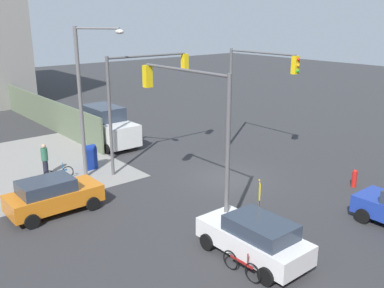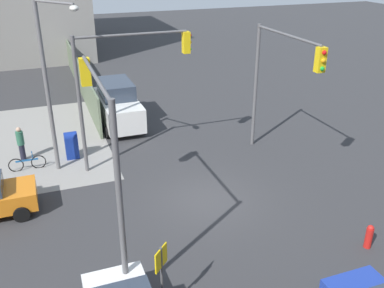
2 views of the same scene
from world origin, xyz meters
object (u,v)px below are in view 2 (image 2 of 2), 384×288
Objects in this scene: traffic_signal_nw_corner at (103,135)px; bicycle_leaning_on_fence at (27,163)px; van_white_delivery at (118,104)px; traffic_signal_se_corner at (278,71)px; traffic_signal_ne_corner at (124,74)px; mailbox_blue at (71,144)px; fire_hydrant at (369,236)px; pedestrian_crossing at (21,143)px; street_lamp_corner at (51,77)px.

bicycle_leaning_on_fence is at bearing 18.76° from traffic_signal_nw_corner.
van_white_delivery is (12.36, -2.70, -3.36)m from traffic_signal_nw_corner.
traffic_signal_se_corner is at bearing -140.34° from van_white_delivery.
traffic_signal_ne_corner is 4.55× the size of mailbox_blue.
traffic_signal_ne_corner is 4.96m from mailbox_blue.
fire_hydrant is 0.52× the size of pedestrian_crossing.
traffic_signal_ne_corner reaches higher than mailbox_blue.
street_lamp_corner is 4.43× the size of pedestrian_crossing.
traffic_signal_nw_corner is 4.55× the size of mailbox_blue.
mailbox_blue is at bearing 140.08° from van_white_delivery.
traffic_signal_se_corner is at bearing 31.73° from pedestrian_crossing.
street_lamp_corner is at bearing -113.53° from bicycle_leaning_on_fence.
van_white_delivery is (5.13, -3.79, -3.42)m from street_lamp_corner.
traffic_signal_ne_corner is 6.91× the size of fire_hydrant.
traffic_signal_nw_corner is 10.28m from pedestrian_crossing.
fire_hydrant is 16.20m from van_white_delivery.
traffic_signal_nw_corner is 13.09m from van_white_delivery.
pedestrian_crossing is 1.03× the size of bicycle_leaning_on_fence.
fire_hydrant is at bearing 177.69° from traffic_signal_se_corner.
pedestrian_crossing is at bearing 17.60° from traffic_signal_nw_corner.
mailbox_blue reaches higher than bicycle_leaning_on_fence.
street_lamp_corner is 14.54m from fire_hydrant.
bicycle_leaning_on_fence is at bearing 66.47° from street_lamp_corner.
pedestrian_crossing is (4.38, 11.90, -3.68)m from traffic_signal_se_corner.
traffic_signal_se_corner is 10.42m from van_white_delivery.
van_white_delivery is 6.47m from pedestrian_crossing.
traffic_signal_nw_corner is at bearing 162.91° from traffic_signal_ne_corner.
traffic_signal_se_corner is at bearing -106.75° from traffic_signal_ne_corner.
mailbox_blue is 0.82× the size of bicycle_leaning_on_fence.
pedestrian_crossing is (1.90, 1.81, -3.76)m from street_lamp_corner.
mailbox_blue is 2.48m from pedestrian_crossing.
traffic_signal_se_corner is 13.20m from pedestrian_crossing.
fire_hydrant is at bearing -135.33° from street_lamp_corner.
street_lamp_corner is 4.57× the size of bicycle_leaning_on_fence.
van_white_delivery is at bearing -6.17° from traffic_signal_ne_corner.
traffic_signal_ne_corner is 6.49m from van_white_delivery.
mailbox_blue is 14.50m from fire_hydrant.
street_lamp_corner reaches higher than pedestrian_crossing.
traffic_signal_nw_corner is at bearing 73.00° from fire_hydrant.
mailbox_blue is at bearing 68.32° from traffic_signal_se_corner.
traffic_signal_ne_corner reaches higher than van_white_delivery.
street_lamp_corner reaches higher than traffic_signal_ne_corner.
street_lamp_corner is at bearing 82.87° from traffic_signal_ne_corner.
traffic_signal_se_corner is at bearing -2.31° from fire_hydrant.
pedestrian_crossing reaches higher than mailbox_blue.
traffic_signal_se_corner is at bearing -105.19° from bicycle_leaning_on_fence.
van_white_delivery is at bearing -12.32° from traffic_signal_nw_corner.
mailbox_blue is at bearing -24.25° from street_lamp_corner.
traffic_signal_se_corner is 6.91× the size of fire_hydrant.
traffic_signal_nw_corner is 1.00× the size of traffic_signal_ne_corner.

